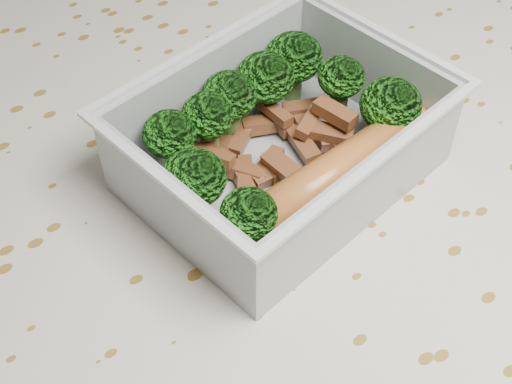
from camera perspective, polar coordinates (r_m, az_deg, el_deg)
dining_table at (r=0.51m, az=0.84°, el=-9.07°), size 1.40×0.90×0.75m
tablecloth at (r=0.47m, az=0.91°, el=-5.76°), size 1.46×0.96×0.19m
lunch_container at (r=0.45m, az=2.08°, el=3.44°), size 0.21×0.17×0.07m
broccoli_florets at (r=0.46m, az=0.90°, el=6.35°), size 0.18×0.13×0.05m
meat_pile at (r=0.47m, az=1.02°, el=3.60°), size 0.11×0.08×0.03m
sausage at (r=0.44m, az=6.21°, el=1.33°), size 0.17×0.04×0.03m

